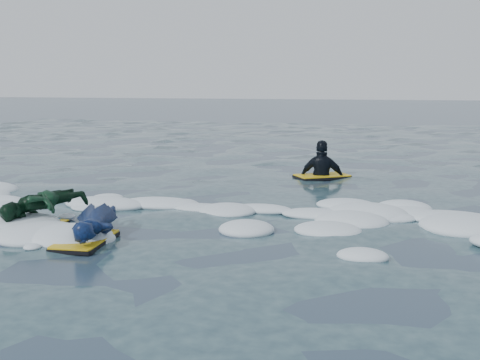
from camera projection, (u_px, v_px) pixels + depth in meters
ground at (177, 235)px, 7.78m from camera, size 120.00×120.00×0.00m
foam_band at (201, 218)px, 8.77m from camera, size 12.00×3.10×0.30m
prone_woman_unit at (93, 224)px, 7.51m from camera, size 0.97×1.59×0.38m
prone_child_unit at (44, 208)px, 8.24m from camera, size 1.07×1.36×0.48m
waiting_rider_unit at (322, 180)px, 12.27m from camera, size 1.24×1.10×1.64m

